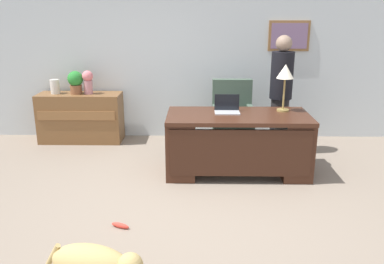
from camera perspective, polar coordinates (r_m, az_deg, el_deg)
The scene contains 13 objects.
ground_plane at distance 4.44m, azimuth -0.13°, elevation -10.44°, with size 12.00×12.00×0.00m, color gray.
back_wall at distance 6.58m, azimuth 0.37°, elevation 10.91°, with size 7.00×0.16×2.70m.
desk at distance 5.17m, azimuth 6.53°, elevation -1.39°, with size 1.81×0.85×0.78m.
credenza at distance 6.69m, azimuth -15.58°, elevation 2.01°, with size 1.31×0.50×0.78m.
armchair at distance 6.07m, azimuth 5.76°, elevation 1.88°, with size 0.60×0.59×1.05m.
person_standing at distance 5.94m, azimuth 12.55°, elevation 5.36°, with size 0.32×0.32×1.72m.
dog_lying at distance 3.36m, azimuth -13.67°, elevation -17.79°, with size 0.82×0.45×0.30m.
laptop at distance 5.18m, azimuth 5.02°, elevation 3.43°, with size 0.32×0.22×0.22m.
desk_lamp at distance 5.28m, azimuth 13.17°, elevation 8.01°, with size 0.22×0.22×0.61m.
vase_with_flowers at distance 6.52m, azimuth -14.65°, elevation 7.06°, with size 0.17×0.17×0.37m.
vase_empty at distance 6.70m, azimuth -18.98°, elevation 6.15°, with size 0.14×0.14×0.22m, color silver.
potted_plant at distance 6.58m, azimuth -16.30°, elevation 6.96°, with size 0.24×0.24×0.36m.
dog_toy_plush at distance 4.08m, azimuth -10.21°, elevation -13.00°, with size 0.20×0.05×0.05m, color #E53F33.
Camera 1 is at (0.08, -3.94, 2.04)m, focal length 37.34 mm.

